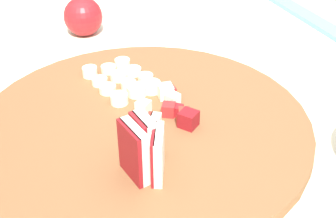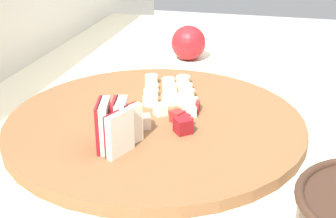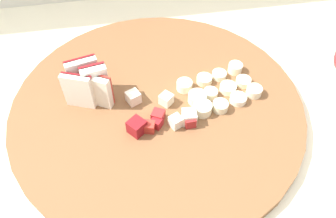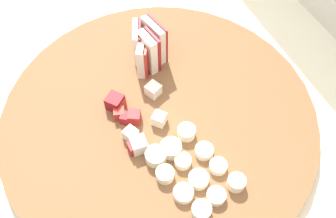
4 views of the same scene
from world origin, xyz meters
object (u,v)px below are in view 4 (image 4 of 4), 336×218
Objects in this scene: cutting_board at (159,117)px; banana_slice_rows at (190,168)px; apple_wedge_fan at (147,47)px; apple_dice_pile at (133,117)px.

banana_slice_rows is at bearing 0.42° from cutting_board.
cutting_board is at bearing -14.24° from apple_wedge_fan.
apple_dice_pile is 0.80× the size of banana_slice_rows.
banana_slice_rows is (0.10, 0.04, -0.00)m from apple_dice_pile.
apple_dice_pile is at bearing -159.44° from banana_slice_rows.
apple_dice_pile is at bearing -33.42° from apple_wedge_fan.
apple_wedge_fan is 0.56× the size of banana_slice_rows.
banana_slice_rows reaches higher than cutting_board.
cutting_board is 3.47× the size of banana_slice_rows.
cutting_board is 0.04m from apple_dice_pile.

